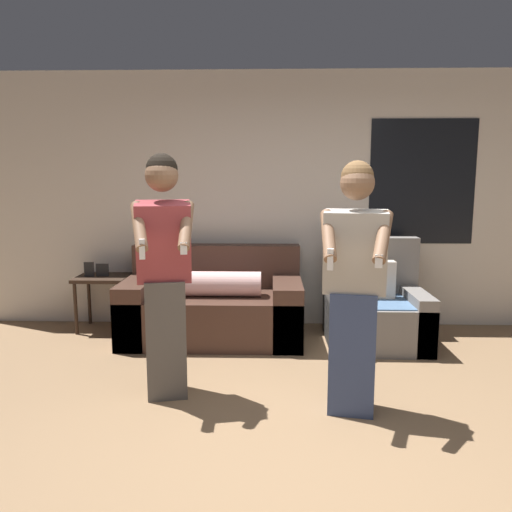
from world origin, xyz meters
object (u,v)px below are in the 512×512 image
(person_left, at_px, (165,274))
(side_table, at_px, (103,283))
(couch, at_px, (214,306))
(person_right, at_px, (354,287))
(armchair, at_px, (375,310))

(person_left, bearing_deg, side_table, 121.90)
(couch, distance_m, side_table, 1.23)
(side_table, relative_size, person_right, 0.43)
(person_left, bearing_deg, couch, 82.54)
(side_table, bearing_deg, couch, -11.02)
(couch, relative_size, armchair, 1.74)
(armchair, xyz_separation_m, person_right, (-0.46, -1.49, 0.55))
(armchair, distance_m, person_right, 1.65)
(side_table, height_order, person_right, person_right)
(couch, relative_size, side_table, 2.41)
(couch, distance_m, person_right, 2.03)
(armchair, relative_size, side_table, 1.39)
(couch, distance_m, person_left, 1.53)
(couch, bearing_deg, side_table, 168.98)
(couch, bearing_deg, person_left, -97.46)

